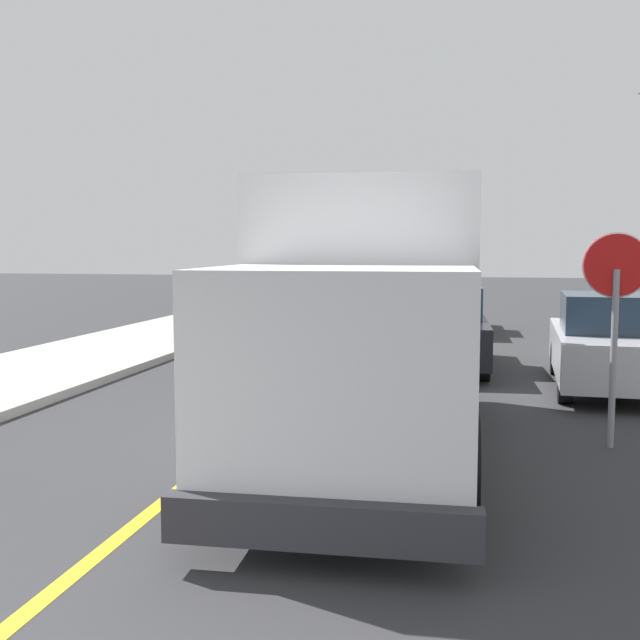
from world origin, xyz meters
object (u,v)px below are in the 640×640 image
object	(u,v)px
parked_car_mid	(447,304)
parked_van_across	(609,344)
stop_sign	(615,298)
box_truck	(373,305)
parked_car_near	(441,329)

from	to	relation	value
parked_car_mid	parked_van_across	size ratio (longest dim) A/B	0.99
parked_car_mid	stop_sign	bearing A→B (deg)	-78.74
box_truck	stop_sign	bearing A→B (deg)	11.62
parked_car_mid	stop_sign	distance (m)	13.01
parked_car_mid	parked_van_across	distance (m)	9.29
parked_car_mid	stop_sign	xyz separation A→B (m)	(2.53, -12.72, 1.06)
parked_car_near	parked_car_mid	world-z (taller)	same
parked_car_mid	parked_van_across	bearing A→B (deg)	-70.29
parked_van_across	stop_sign	bearing A→B (deg)	-98.56
parked_car_mid	box_truck	bearing A→B (deg)	-91.55
box_truck	parked_car_near	world-z (taller)	box_truck
box_truck	parked_car_mid	size ratio (longest dim) A/B	1.63
parked_car_mid	parked_car_near	bearing A→B (deg)	-88.65
box_truck	stop_sign	distance (m)	2.96
box_truck	parked_car_mid	bearing A→B (deg)	88.45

